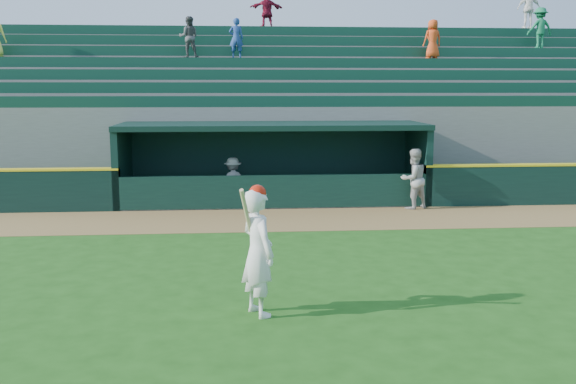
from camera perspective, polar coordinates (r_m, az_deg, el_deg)
The scene contains 7 objects.
ground at distance 12.67m, azimuth 0.57°, elevation -6.98°, with size 120.00×120.00×0.00m, color #1C4D13.
warning_track at distance 17.42m, azimuth -0.85°, elevation -2.46°, with size 40.00×3.00×0.01m, color olive.
dugout_player_front at distance 19.22m, azimuth 11.08°, elevation 1.15°, with size 0.87×0.67×1.78m, color #ABAAA5.
dugout_player_inside at distance 19.68m, azimuth -4.92°, elevation 0.98°, with size 0.93×0.54×1.44m, color #A6A6A1.
dugout at distance 20.27m, azimuth -1.41°, elevation 3.07°, with size 9.40×2.80×2.46m.
stands at distance 24.74m, azimuth -1.97°, elevation 6.59°, with size 34.50×6.25×7.61m.
batter_at_plate at distance 10.04m, azimuth -2.70°, elevation -5.23°, with size 0.77×0.91×2.09m.
Camera 1 is at (-1.07, -12.12, 3.54)m, focal length 40.00 mm.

